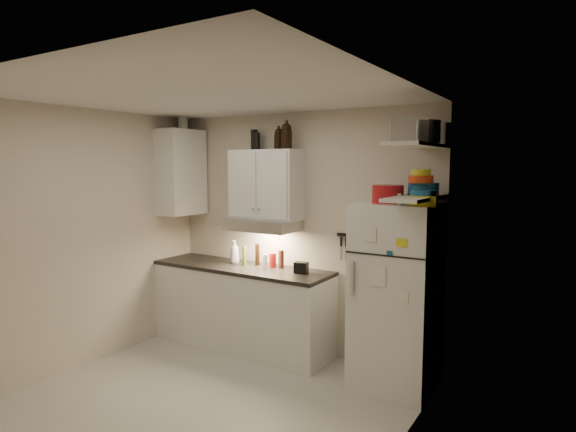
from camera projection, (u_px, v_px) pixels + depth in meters
The scene contains 36 objects.
floor at pixel (208, 404), 4.13m from camera, with size 3.20×3.00×0.02m, color #B7B2A8.
ceiling at pixel (202, 93), 3.86m from camera, with size 3.20×3.00×0.02m, color silver.
back_wall at pixel (298, 232), 5.27m from camera, with size 3.20×0.02×2.60m, color beige.
left_wall at pixel (84, 238), 4.84m from camera, with size 0.02×3.00×2.60m, color beige.
right_wall at pixel (391, 278), 3.15m from camera, with size 0.02×3.00×2.60m, color beige.
base_cabinet at pixel (242, 308), 5.39m from camera, with size 2.10×0.60×0.88m, color silver.
countertop at pixel (241, 268), 5.34m from camera, with size 2.10×0.62×0.04m, color black.
upper_cabinet at pixel (266, 185), 5.23m from camera, with size 0.80×0.33×0.75m, color silver.
side_cabinet at pixel (181, 172), 5.70m from camera, with size 0.33×0.55×1.00m, color silver.
range_hood at pixel (263, 225), 5.22m from camera, with size 0.76×0.46×0.12m, color silver.
fridge at pixel (396, 296), 4.36m from camera, with size 0.70×0.68×1.70m, color silver.
shelf_hi at pixel (418, 145), 4.00m from camera, with size 0.30×0.95×0.03m, color silver.
shelf_lo at pixel (417, 198), 4.05m from camera, with size 0.30×0.95×0.03m, color silver.
knife_strip at pixel (356, 236), 4.88m from camera, with size 0.42×0.02×0.03m, color black.
dutch_oven at pixel (388, 194), 4.24m from camera, with size 0.28×0.28×0.16m, color maroon.
book_stack at pixel (424, 201), 3.98m from camera, with size 0.20×0.25×0.09m, color gold.
spice_jar at pixel (398, 199), 4.14m from camera, with size 0.06×0.06×0.09m, color silver.
stock_pot at pixel (436, 134), 4.28m from camera, with size 0.27×0.27×0.19m, color silver.
tin_a at pixel (425, 132), 3.93m from camera, with size 0.18×0.17×0.18m, color #AAAAAD.
tin_b at pixel (402, 130), 3.80m from camera, with size 0.19×0.19×0.19m, color #AAAAAD.
bowl_teal at pixel (423, 189), 4.21m from camera, with size 0.27×0.27×0.11m, color #16517E.
bowl_orange at pixel (421, 179), 4.14m from camera, with size 0.21×0.21×0.06m, color #C53B12.
bowl_yellow at pixel (421, 172), 4.13m from camera, with size 0.17×0.17×0.05m, color gold.
plates at pixel (423, 193), 3.97m from camera, with size 0.21×0.21×0.05m, color #16517E.
growler_a at pixel (279, 139), 5.16m from camera, with size 0.10×0.10×0.23m, color black, non-canonical shape.
growler_b at pixel (286, 136), 5.01m from camera, with size 0.12×0.12×0.28m, color black, non-canonical shape.
thermos_a at pixel (257, 141), 5.28m from camera, with size 0.07×0.07×0.19m, color black.
thermos_b at pixel (254, 140), 5.34m from camera, with size 0.08×0.08×0.23m, color black.
side_jar at pixel (183, 124), 5.71m from camera, with size 0.11×0.11×0.15m, color silver.
soap_bottle at pixel (235, 250), 5.47m from camera, with size 0.11×0.11×0.30m, color silver.
pepper_mill at pixel (281, 259), 5.22m from camera, with size 0.06×0.06×0.20m, color #5D291C.
oil_bottle at pixel (244, 256), 5.34m from camera, with size 0.04×0.04×0.22m, color #516419.
vinegar_bottle at pixel (257, 255), 5.37m from camera, with size 0.05×0.05×0.24m, color black.
clear_bottle at pixel (265, 261), 5.20m from camera, with size 0.05×0.05×0.15m, color silver.
red_jar at pixel (273, 260), 5.27m from camera, with size 0.08×0.08×0.16m, color maroon.
caddy at pixel (301, 268), 4.97m from camera, with size 0.14×0.10×0.12m, color black.
Camera 1 is at (2.67, -2.98, 2.03)m, focal length 30.00 mm.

